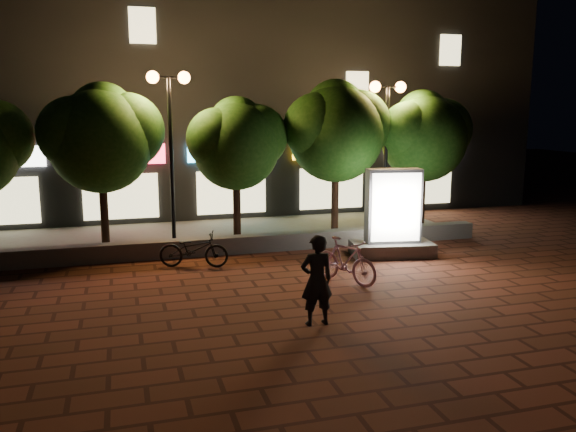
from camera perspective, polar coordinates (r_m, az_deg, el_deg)
name	(u,v)px	position (r m, az deg, el deg)	size (l,w,h in m)	color
ground	(262,294)	(13.45, -2.53, -7.64)	(80.00, 80.00, 0.00)	#5D2A1D
retaining_wall	(230,245)	(17.16, -5.71, -2.84)	(16.00, 0.45, 0.50)	#615F5A
sidewalk	(216,235)	(19.61, -7.04, -1.82)	(16.00, 5.00, 0.08)	#615F5A
building_block	(189,89)	(25.61, -9.70, 12.12)	(28.00, 8.12, 11.30)	black
tree_left	(102,134)	(17.92, -17.77, 7.61)	(3.60, 3.00, 4.89)	black
tree_mid	(237,140)	(18.27, -5.01, 7.39)	(3.24, 2.70, 4.50)	black
tree_right	(337,128)	(19.17, 4.81, 8.58)	(3.72, 3.10, 5.07)	black
tree_far_right	(425,133)	(20.54, 13.24, 7.91)	(3.48, 2.90, 4.76)	black
street_lamp_left	(170,114)	(17.70, -11.51, 9.76)	(1.26, 0.36, 5.18)	black
street_lamp_right	(387,118)	(19.58, 9.67, 9.47)	(1.26, 0.36, 4.98)	black
ad_kiosk	(393,221)	(16.95, 10.22, -0.47)	(2.48, 1.52, 2.51)	#615F5A
scooter_pink	(345,261)	(14.21, 5.63, -4.37)	(0.52, 1.84, 1.11)	#BD81A9
rider	(317,280)	(11.37, 2.82, -6.29)	(0.66, 0.43, 1.80)	black
scooter_parked	(194,249)	(15.75, -9.23, -3.24)	(0.65, 1.85, 0.97)	black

